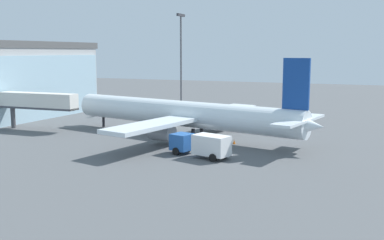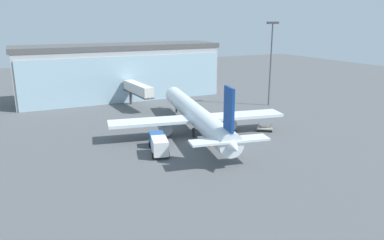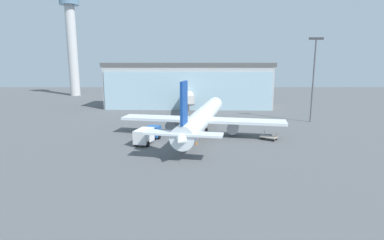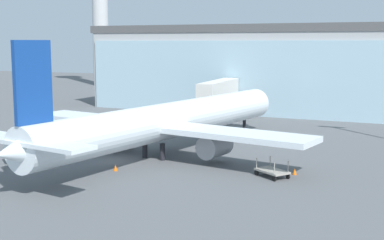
{
  "view_description": "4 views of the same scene",
  "coord_description": "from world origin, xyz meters",
  "px_view_note": "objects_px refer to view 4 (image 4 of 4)",
  "views": [
    {
      "loc": [
        -53.09,
        -20.59,
        11.78
      ],
      "look_at": [
        4.42,
        3.54,
        2.3
      ],
      "focal_mm": 42.0,
      "sensor_mm": 36.0,
      "label": 1
    },
    {
      "loc": [
        -26.94,
        -52.59,
        19.81
      ],
      "look_at": [
        1.67,
        3.29,
        2.74
      ],
      "focal_mm": 35.0,
      "sensor_mm": 36.0,
      "label": 2
    },
    {
      "loc": [
        0.46,
        -52.41,
        13.44
      ],
      "look_at": [
        0.83,
        6.13,
        2.35
      ],
      "focal_mm": 28.0,
      "sensor_mm": 36.0,
      "label": 3
    },
    {
      "loc": [
        24.45,
        -42.55,
        10.95
      ],
      "look_at": [
        5.12,
        4.96,
        3.45
      ],
      "focal_mm": 50.0,
      "sensor_mm": 36.0,
      "label": 4
    }
  ],
  "objects_px": {
    "safety_cone_wingtip": "(295,171)",
    "baggage_cart": "(272,171)",
    "jet_bridge": "(219,91)",
    "safety_cone_nose": "(115,168)",
    "catering_truck": "(43,145)",
    "airplane": "(167,122)"
  },
  "relations": [
    {
      "from": "catering_truck",
      "to": "safety_cone_nose",
      "type": "distance_m",
      "value": 8.61
    },
    {
      "from": "safety_cone_nose",
      "to": "jet_bridge",
      "type": "bearing_deg",
      "value": 92.59
    },
    {
      "from": "safety_cone_nose",
      "to": "baggage_cart",
      "type": "bearing_deg",
      "value": 12.78
    },
    {
      "from": "baggage_cart",
      "to": "safety_cone_nose",
      "type": "distance_m",
      "value": 13.3
    },
    {
      "from": "jet_bridge",
      "to": "baggage_cart",
      "type": "height_order",
      "value": "jet_bridge"
    },
    {
      "from": "airplane",
      "to": "safety_cone_nose",
      "type": "distance_m",
      "value": 8.25
    },
    {
      "from": "airplane",
      "to": "safety_cone_nose",
      "type": "height_order",
      "value": "airplane"
    },
    {
      "from": "catering_truck",
      "to": "safety_cone_wingtip",
      "type": "relative_size",
      "value": 13.86
    },
    {
      "from": "safety_cone_wingtip",
      "to": "baggage_cart",
      "type": "bearing_deg",
      "value": -135.72
    },
    {
      "from": "catering_truck",
      "to": "safety_cone_wingtip",
      "type": "height_order",
      "value": "catering_truck"
    },
    {
      "from": "baggage_cart",
      "to": "catering_truck",
      "type": "bearing_deg",
      "value": 40.92
    },
    {
      "from": "catering_truck",
      "to": "jet_bridge",
      "type": "bearing_deg",
      "value": 1.81
    },
    {
      "from": "safety_cone_wingtip",
      "to": "safety_cone_nose",
      "type": "bearing_deg",
      "value": -162.94
    },
    {
      "from": "safety_cone_nose",
      "to": "catering_truck",
      "type": "bearing_deg",
      "value": 171.89
    },
    {
      "from": "jet_bridge",
      "to": "catering_truck",
      "type": "relative_size",
      "value": 1.72
    },
    {
      "from": "jet_bridge",
      "to": "safety_cone_wingtip",
      "type": "distance_m",
      "value": 30.99
    },
    {
      "from": "safety_cone_nose",
      "to": "safety_cone_wingtip",
      "type": "bearing_deg",
      "value": 17.06
    },
    {
      "from": "jet_bridge",
      "to": "safety_cone_nose",
      "type": "height_order",
      "value": "jet_bridge"
    },
    {
      "from": "jet_bridge",
      "to": "baggage_cart",
      "type": "distance_m",
      "value": 31.52
    },
    {
      "from": "jet_bridge",
      "to": "baggage_cart",
      "type": "bearing_deg",
      "value": -155.12
    },
    {
      "from": "jet_bridge",
      "to": "catering_truck",
      "type": "height_order",
      "value": "jet_bridge"
    },
    {
      "from": "baggage_cart",
      "to": "safety_cone_wingtip",
      "type": "xyz_separation_m",
      "value": [
        1.55,
        1.51,
        -0.23
      ]
    }
  ]
}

